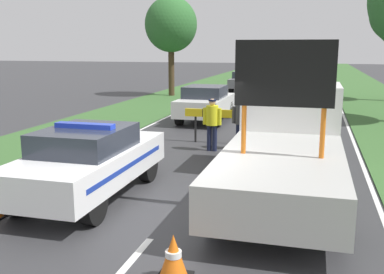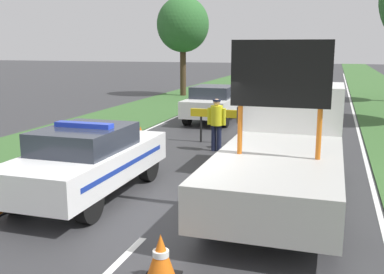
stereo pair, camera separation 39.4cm
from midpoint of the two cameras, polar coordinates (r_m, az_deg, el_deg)
ground_plane at (r=8.62m, az=-1.84°, el=-9.79°), size 160.00×160.00×0.00m
lane_markings at (r=25.60m, az=11.43°, el=4.20°), size 7.78×61.07×0.01m
grass_verge_left at (r=29.08m, az=0.08°, el=5.29°), size 4.11×120.00×0.03m
police_car at (r=9.65m, az=-11.88°, el=-2.80°), size 1.79×4.49×1.59m
work_truck at (r=9.90m, az=13.04°, el=-0.85°), size 2.27×6.38×3.24m
road_barrier at (r=14.46m, az=7.33°, el=2.62°), size 3.53×0.08×1.12m
police_officer at (r=13.52m, az=3.97°, el=2.14°), size 0.57×0.36×1.59m
pedestrian_civilian at (r=13.72m, az=7.70°, el=2.19°), size 0.58×0.37×1.61m
traffic_cone_near_police at (r=6.30m, az=-2.13°, el=-14.96°), size 0.47×0.47×0.65m
traffic_cone_centre_front at (r=12.90m, az=14.75°, el=-1.71°), size 0.40×0.40×0.55m
traffic_cone_near_truck at (r=15.09m, az=-5.81°, el=0.40°), size 0.36×0.36×0.51m
queued_car_van_white at (r=19.00m, az=3.38°, el=4.35°), size 1.79×4.06×1.50m
queued_car_sedan_black at (r=24.65m, az=15.77°, el=5.55°), size 1.79×3.98×1.47m
queued_car_suv_grey at (r=31.83m, az=8.80°, el=7.06°), size 1.82×4.56×1.43m
roadside_tree_mid_left at (r=28.95m, az=-0.77°, el=14.03°), size 3.27×3.27×6.19m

